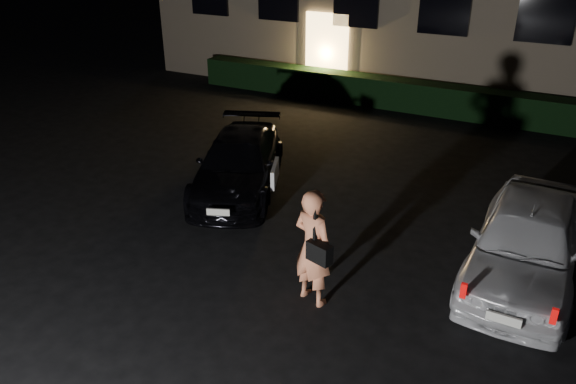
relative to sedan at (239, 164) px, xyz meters
The scene contains 5 objects.
ground 4.30m from the sedan, 58.56° to the right, with size 80.00×80.00×0.00m, color black.
hedge 7.22m from the sedan, 72.07° to the left, with size 15.00×0.70×0.85m, color black.
sedan is the anchor object (origin of this frame).
hatch 5.67m from the sedan, ahead, with size 1.63×3.88×1.31m.
man 4.07m from the sedan, 42.88° to the right, with size 0.75×0.62×1.80m.
Camera 1 is at (3.54, -5.31, 5.09)m, focal length 35.00 mm.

